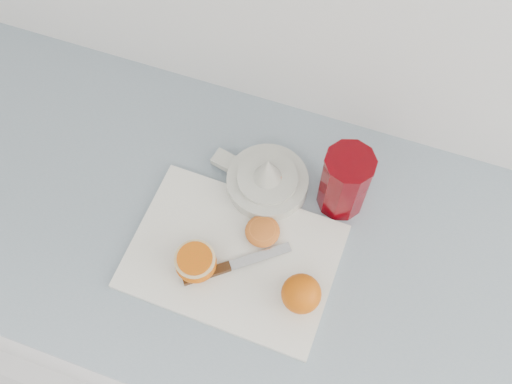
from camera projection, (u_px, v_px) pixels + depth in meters
counter at (282, 312)px, 1.44m from camera, size 2.39×0.64×0.89m
cutting_board at (233, 256)px, 1.03m from camera, size 0.37×0.27×0.01m
whole_orange at (301, 294)px, 0.96m from camera, size 0.07×0.07×0.07m
half_orange at (196, 263)px, 1.00m from camera, size 0.07×0.07×0.05m
squeezed_shell at (262, 231)px, 1.03m from camera, size 0.06×0.06×0.03m
paring_knife at (216, 270)px, 1.01m from camera, size 0.17×0.14×0.01m
citrus_juicer at (267, 181)px, 1.08m from camera, size 0.20×0.16×0.10m
red_tumbler at (344, 183)px, 1.03m from camera, size 0.09×0.09×0.15m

